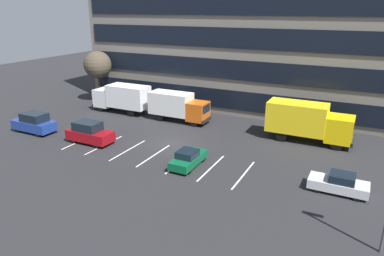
# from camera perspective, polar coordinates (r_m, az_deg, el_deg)

# --- Properties ---
(ground_plane) EXTENTS (120.00, 120.00, 0.00)m
(ground_plane) POSITION_cam_1_polar(r_m,az_deg,el_deg) (34.08, -3.35, -2.58)
(ground_plane) COLOR #262628
(office_building) EXTENTS (38.82, 13.18, 21.60)m
(office_building) POSITION_cam_1_polar(r_m,az_deg,el_deg) (48.08, 7.63, 16.80)
(office_building) COLOR slate
(office_building) RESTS_ON ground_plane
(lot_markings) EXTENTS (16.94, 5.40, 0.01)m
(lot_markings) POSITION_cam_1_polar(r_m,az_deg,el_deg) (31.59, -6.23, -4.45)
(lot_markings) COLOR silver
(lot_markings) RESTS_ON ground_plane
(box_truck_yellow_all) EXTENTS (8.13, 2.69, 3.77)m
(box_truck_yellow_all) POSITION_cam_1_polar(r_m,az_deg,el_deg) (35.80, 18.21, 1.15)
(box_truck_yellow_all) COLOR yellow
(box_truck_yellow_all) RESTS_ON ground_plane
(box_truck_orange) EXTENTS (7.07, 2.34, 3.28)m
(box_truck_orange) POSITION_cam_1_polar(r_m,az_deg,el_deg) (40.37, -2.33, 3.66)
(box_truck_orange) COLOR #D85914
(box_truck_orange) RESTS_ON ground_plane
(box_truck_white) EXTENTS (7.50, 2.48, 3.48)m
(box_truck_white) POSITION_cam_1_polar(r_m,az_deg,el_deg) (44.65, -11.23, 4.95)
(box_truck_white) COLOR white
(box_truck_white) RESTS_ON ground_plane
(suv_maroon) EXTENTS (4.62, 1.96, 2.09)m
(suv_maroon) POSITION_cam_1_polar(r_m,az_deg,el_deg) (35.43, -16.27, -0.74)
(suv_maroon) COLOR maroon
(suv_maroon) RESTS_ON ground_plane
(sedan_forest) EXTENTS (1.68, 4.01, 1.44)m
(sedan_forest) POSITION_cam_1_polar(r_m,az_deg,el_deg) (29.16, -0.62, -4.95)
(sedan_forest) COLOR #0C5933
(sedan_forest) RESTS_ON ground_plane
(sedan_silver) EXTENTS (4.04, 1.69, 1.45)m
(sedan_silver) POSITION_cam_1_polar(r_m,az_deg,el_deg) (27.29, 22.72, -8.29)
(sedan_silver) COLOR silver
(sedan_silver) RESTS_ON ground_plane
(suv_navy) EXTENTS (4.69, 1.99, 2.12)m
(suv_navy) POSITION_cam_1_polar(r_m,az_deg,el_deg) (40.42, -24.21, 0.76)
(suv_navy) COLOR navy
(suv_navy) RESTS_ON ground_plane
(bare_tree) EXTENTS (3.72, 3.72, 6.97)m
(bare_tree) POSITION_cam_1_polar(r_m,az_deg,el_deg) (50.13, -15.04, 9.85)
(bare_tree) COLOR #473323
(bare_tree) RESTS_ON ground_plane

